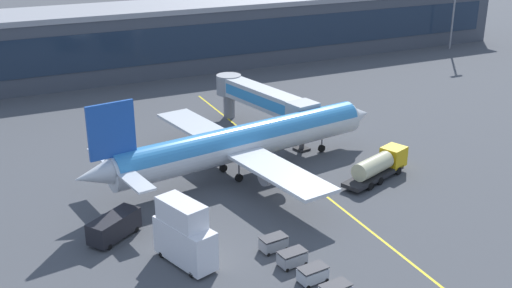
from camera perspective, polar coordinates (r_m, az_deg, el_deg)
The scene contains 11 objects.
ground_plane at distance 72.38m, azimuth 2.27°, elevation -4.60°, with size 700.00×700.00×0.00m, color #47494F.
apron_lead_in_line at distance 76.07m, azimuth 4.61°, elevation -3.33°, with size 0.30×80.00×0.01m, color yellow.
terminal_building at distance 124.25m, azimuth -19.60°, elevation 8.37°, with size 218.09×17.05×13.31m.
main_airliner at distance 76.07m, azimuth -1.21°, elevation 0.21°, with size 42.82×33.97×12.25m.
jet_bridge at distance 90.75m, azimuth 0.41°, elevation 4.33°, with size 7.00×21.55×6.95m.
fuel_tanker at distance 77.04m, azimuth 11.39°, elevation -1.96°, with size 11.01×6.00×3.25m.
lavatory_truck at distance 63.84m, azimuth -13.13°, elevation -7.46°, with size 6.10×5.15×2.50m.
catering_lift at distance 57.86m, azimuth -6.71°, elevation -8.31°, with size 4.33×7.23×6.30m.
baggage_cart_1 at distance 56.16m, azimuth 5.30°, elevation -11.95°, with size 2.78×1.83×1.48m.
baggage_cart_2 at distance 58.33m, azimuth 3.39°, elevation -10.52°, with size 2.78×1.83×1.48m.
baggage_cart_3 at distance 60.59m, azimuth 1.63°, elevation -9.19°, with size 2.78×1.83×1.48m.
Camera 1 is at (-31.84, -57.02, 31.21)m, focal length 42.99 mm.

